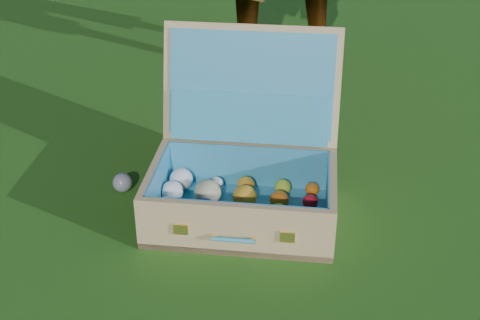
# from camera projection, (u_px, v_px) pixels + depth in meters

# --- Properties ---
(ground) EXTENTS (60.00, 60.00, 0.00)m
(ground) POSITION_uv_depth(u_px,v_px,m) (258.00, 183.00, 2.12)
(ground) COLOR #215114
(ground) RESTS_ON ground
(stray_ball) EXTENTS (0.06, 0.06, 0.06)m
(stray_ball) POSITION_uv_depth(u_px,v_px,m) (122.00, 183.00, 2.06)
(stray_ball) COLOR #426BAC
(stray_ball) RESTS_ON ground
(suitcase) EXTENTS (0.61, 0.57, 0.50)m
(suitcase) POSITION_uv_depth(u_px,v_px,m) (243.00, 164.00, 1.94)
(suitcase) COLOR tan
(suitcase) RESTS_ON ground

